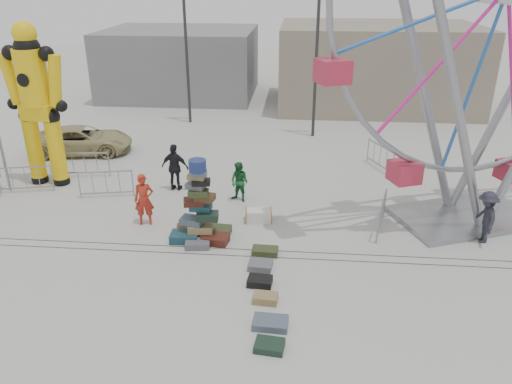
# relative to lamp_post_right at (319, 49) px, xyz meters

# --- Properties ---
(ground) EXTENTS (90.00, 90.00, 0.00)m
(ground) POSITION_rel_lamp_post_right_xyz_m (-3.09, -13.00, -4.48)
(ground) COLOR #9E9E99
(ground) RESTS_ON ground
(track_line_near) EXTENTS (40.00, 0.04, 0.01)m
(track_line_near) POSITION_rel_lamp_post_right_xyz_m (-3.09, -12.40, -4.48)
(track_line_near) COLOR #47443F
(track_line_near) RESTS_ON ground
(track_line_far) EXTENTS (40.00, 0.04, 0.01)m
(track_line_far) POSITION_rel_lamp_post_right_xyz_m (-3.09, -12.00, -4.48)
(track_line_far) COLOR #47443F
(track_line_far) RESTS_ON ground
(building_right) EXTENTS (12.00, 8.00, 5.00)m
(building_right) POSITION_rel_lamp_post_right_xyz_m (3.91, 7.00, -1.98)
(building_right) COLOR gray
(building_right) RESTS_ON ground
(building_left) EXTENTS (10.00, 8.00, 4.40)m
(building_left) POSITION_rel_lamp_post_right_xyz_m (-9.09, 9.00, -2.28)
(building_left) COLOR gray
(building_left) RESTS_ON ground
(lamp_post_right) EXTENTS (1.41, 0.25, 8.00)m
(lamp_post_right) POSITION_rel_lamp_post_right_xyz_m (0.00, 0.00, 0.00)
(lamp_post_right) COLOR #2D2D30
(lamp_post_right) RESTS_ON ground
(lamp_post_left) EXTENTS (1.41, 0.25, 8.00)m
(lamp_post_left) POSITION_rel_lamp_post_right_xyz_m (-7.00, 2.00, 0.00)
(lamp_post_left) COLOR #2D2D30
(lamp_post_left) RESTS_ON ground
(suitcase_tower) EXTENTS (1.93, 1.73, 2.76)m
(suitcase_tower) POSITION_rel_lamp_post_right_xyz_m (-3.92, -11.42, -3.71)
(suitcase_tower) COLOR #1C4654
(suitcase_tower) RESTS_ON ground
(crash_test_dummy) EXTENTS (2.62, 1.15, 6.58)m
(crash_test_dummy) POSITION_rel_lamp_post_right_xyz_m (-10.97, -7.35, -1.01)
(crash_test_dummy) COLOR black
(crash_test_dummy) RESTS_ON ground
(ferris_wheel) EXTENTS (10.82, 4.41, 13.41)m
(ferris_wheel) POSITION_rel_lamp_post_right_xyz_m (5.09, -9.22, 2.12)
(ferris_wheel) COLOR gray
(ferris_wheel) RESTS_ON ground
(steamer_trunk) EXTENTS (0.97, 0.63, 0.42)m
(steamer_trunk) POSITION_rel_lamp_post_right_xyz_m (-2.14, -10.00, -4.27)
(steamer_trunk) COLOR silver
(steamer_trunk) RESTS_ON ground
(row_case_0) EXTENTS (0.81, 0.49, 0.21)m
(row_case_0) POSITION_rel_lamp_post_right_xyz_m (-1.76, -12.22, -4.38)
(row_case_0) COLOR #384321
(row_case_0) RESTS_ON ground
(row_case_1) EXTENTS (0.73, 0.62, 0.20)m
(row_case_1) POSITION_rel_lamp_post_right_xyz_m (-1.84, -13.02, -4.38)
(row_case_1) COLOR slate
(row_case_1) RESTS_ON ground
(row_case_2) EXTENTS (0.72, 0.55, 0.22)m
(row_case_2) POSITION_rel_lamp_post_right_xyz_m (-1.79, -13.87, -4.37)
(row_case_2) COLOR black
(row_case_2) RESTS_ON ground
(row_case_3) EXTENTS (0.68, 0.48, 0.22)m
(row_case_3) POSITION_rel_lamp_post_right_xyz_m (-1.58, -14.63, -4.37)
(row_case_3) COLOR #9A814E
(row_case_3) RESTS_ON ground
(row_case_4) EXTENTS (0.89, 0.61, 0.19)m
(row_case_4) POSITION_rel_lamp_post_right_xyz_m (-1.39, -15.61, -4.38)
(row_case_4) COLOR #4E6070
(row_case_4) RESTS_ON ground
(row_case_5) EXTENTS (0.74, 0.59, 0.18)m
(row_case_5) POSITION_rel_lamp_post_right_xyz_m (-1.36, -16.42, -4.39)
(row_case_5) COLOR #1C3225
(row_case_5) RESTS_ON ground
(barricade_dummy_a) EXTENTS (1.97, 0.53, 1.10)m
(barricade_dummy_a) POSITION_rel_lamp_post_right_xyz_m (-11.46, -8.33, -3.93)
(barricade_dummy_a) COLOR gray
(barricade_dummy_a) RESTS_ON ground
(barricade_dummy_b) EXTENTS (2.00, 0.36, 1.10)m
(barricade_dummy_b) POSITION_rel_lamp_post_right_xyz_m (-9.78, -6.55, -3.93)
(barricade_dummy_b) COLOR gray
(barricade_dummy_b) RESTS_ON ground
(barricade_dummy_c) EXTENTS (1.98, 0.50, 1.10)m
(barricade_dummy_c) POSITION_rel_lamp_post_right_xyz_m (-8.13, -8.51, -3.93)
(barricade_dummy_c) COLOR gray
(barricade_dummy_c) RESTS_ON ground
(barricade_wheel_front) EXTENTS (0.59, 1.96, 1.10)m
(barricade_wheel_front) POSITION_rel_lamp_post_right_xyz_m (2.01, -10.28, -3.93)
(barricade_wheel_front) COLOR gray
(barricade_wheel_front) RESTS_ON ground
(barricade_wheel_back) EXTENTS (0.93, 1.86, 1.10)m
(barricade_wheel_back) POSITION_rel_lamp_post_right_xyz_m (2.75, -4.54, -3.93)
(barricade_wheel_back) COLOR gray
(barricade_wheel_back) RESTS_ON ground
(pedestrian_red) EXTENTS (0.74, 0.57, 1.82)m
(pedestrian_red) POSITION_rel_lamp_post_right_xyz_m (-6.01, -10.55, -3.57)
(pedestrian_red) COLOR #A92818
(pedestrian_red) RESTS_ON ground
(pedestrian_green) EXTENTS (0.93, 0.85, 1.54)m
(pedestrian_green) POSITION_rel_lamp_post_right_xyz_m (-3.00, -8.40, -3.71)
(pedestrian_green) COLOR #175C2A
(pedestrian_green) RESTS_ON ground
(pedestrian_black) EXTENTS (1.17, 0.62, 1.89)m
(pedestrian_black) POSITION_rel_lamp_post_right_xyz_m (-5.65, -7.56, -3.54)
(pedestrian_black) COLOR black
(pedestrian_black) RESTS_ON ground
(pedestrian_grey) EXTENTS (0.68, 1.14, 1.74)m
(pedestrian_grey) POSITION_rel_lamp_post_right_xyz_m (5.17, -10.79, -3.61)
(pedestrian_grey) COLOR #22232D
(pedestrian_grey) RESTS_ON ground
(parked_suv) EXTENTS (4.94, 2.89, 1.29)m
(parked_suv) POSITION_rel_lamp_post_right_xyz_m (-11.11, -3.67, -3.84)
(parked_suv) COLOR tan
(parked_suv) RESTS_ON ground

